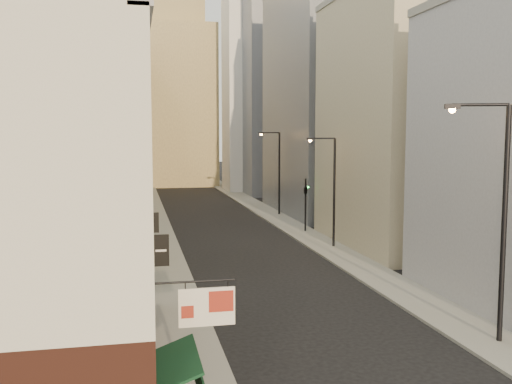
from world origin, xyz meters
name	(u,v)px	position (x,y,z in m)	size (l,w,h in m)	color
sidewalk_left	(152,211)	(-6.50, 55.00, 0.07)	(3.00, 140.00, 0.15)	gray
sidewalk_right	(260,208)	(6.50, 55.00, 0.07)	(3.00, 140.00, 0.15)	gray
near_building_left	(63,216)	(-10.99, 9.00, 6.02)	(8.30, 23.04, 12.30)	#52281D
left_bldg_beige	(77,150)	(-12.00, 26.00, 8.00)	(8.00, 12.00, 16.00)	tan
left_bldg_grey	(93,124)	(-12.00, 42.00, 10.00)	(8.00, 16.00, 20.00)	gray
left_bldg_tan	(104,139)	(-12.00, 60.00, 8.50)	(8.00, 18.00, 17.00)	#8B7A51
left_bldg_wingrid	(110,116)	(-12.00, 80.00, 12.00)	(8.00, 20.00, 24.00)	gray
right_bldg_beige	(394,122)	(12.00, 30.00, 10.00)	(8.00, 16.00, 20.00)	tan
right_bldg_wingrid	(316,100)	(12.00, 50.00, 13.00)	(8.00, 20.00, 26.00)	gray
highrise	(299,31)	(18.00, 78.00, 25.66)	(21.00, 23.00, 51.20)	gray
clock_tower	(175,87)	(-1.00, 92.00, 17.63)	(14.00, 14.00, 44.90)	#8B7A51
white_tower	(250,75)	(10.00, 78.00, 18.61)	(8.00, 8.00, 41.50)	silver
streetlamp_near	(498,209)	(6.56, 8.59, 5.88)	(2.59, 1.11, 10.29)	black
streetlamp_mid	(331,185)	(6.80, 30.03, 5.01)	(2.20, 0.98, 8.78)	black
streetlamp_far	(277,168)	(7.17, 48.97, 5.31)	(2.29, 1.14, 9.31)	black
traffic_light_left	(151,195)	(-6.95, 40.08, 3.53)	(0.53, 0.41, 5.00)	black
traffic_light_right	(306,192)	(6.94, 37.39, 3.78)	(0.62, 0.57, 5.00)	black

